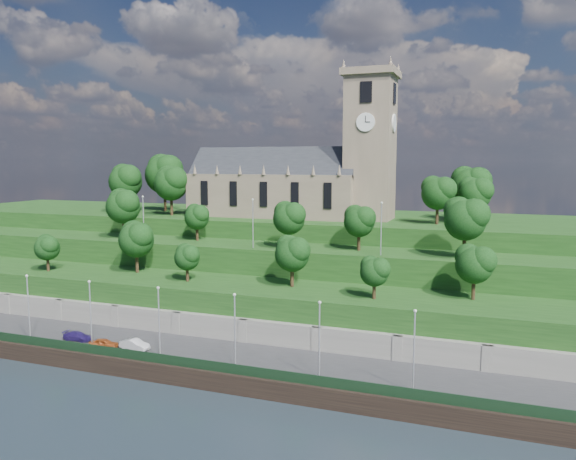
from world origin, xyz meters
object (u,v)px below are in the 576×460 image
at_px(car_middle, 135,344).
at_px(car_right, 77,336).
at_px(car_left, 104,344).
at_px(church, 300,177).

xyz_separation_m(car_middle, car_right, (-9.28, 0.50, -0.09)).
bearing_deg(car_left, car_right, 60.35).
distance_m(car_left, car_middle, 4.03).
bearing_deg(car_left, church, -29.00).
xyz_separation_m(car_left, car_right, (-5.36, 1.46, -0.05)).
bearing_deg(church, car_middle, -99.83).
bearing_deg(car_middle, car_right, 92.70).
height_order(church, car_right, church).
bearing_deg(church, car_left, -104.58).
relative_size(church, car_left, 10.63).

